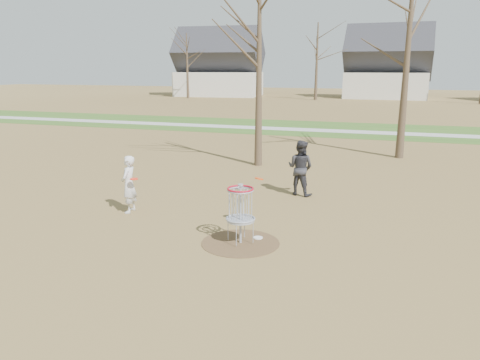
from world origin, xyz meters
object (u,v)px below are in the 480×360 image
Objects in this scene: disc_grounded at (258,238)px; player_throwing at (300,168)px; disc_golf_basket at (240,205)px; player_standing at (129,184)px.

player_throwing is at bearing 87.47° from disc_grounded.
player_throwing reaches higher than disc_golf_basket.
disc_golf_basket is (3.63, -1.28, 0.12)m from player_standing.
disc_grounded is at bearing 102.38° from player_throwing.
player_throwing is (4.12, 3.25, 0.07)m from player_standing.
disc_grounded is at bearing 52.85° from disc_golf_basket.
player_standing reaches higher than disc_grounded.
disc_golf_basket reaches higher than disc_grounded.
player_standing is at bearing 167.33° from disc_grounded.
player_throwing reaches higher than disc_grounded.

